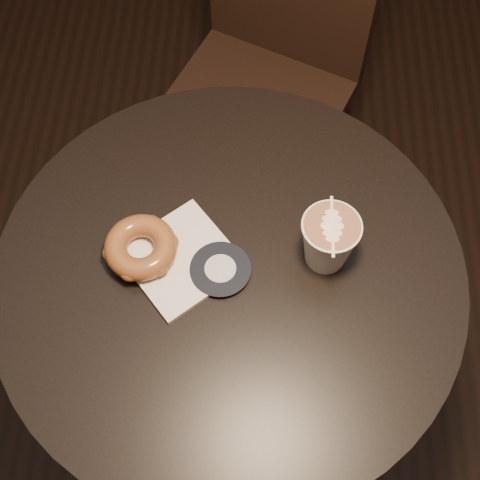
# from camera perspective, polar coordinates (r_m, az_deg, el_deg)

# --- Properties ---
(cafe_table) EXTENTS (0.70, 0.70, 0.75)m
(cafe_table) POSITION_cam_1_polar(r_m,az_deg,el_deg) (1.17, -0.80, -6.79)
(cafe_table) COLOR black
(cafe_table) RESTS_ON ground
(chair) EXTENTS (0.51, 0.51, 0.97)m
(chair) POSITION_cam_1_polar(r_m,az_deg,el_deg) (1.54, 2.79, 16.17)
(chair) COLOR black
(chair) RESTS_ON ground
(pastry_bag) EXTENTS (0.21, 0.21, 0.01)m
(pastry_bag) POSITION_cam_1_polar(r_m,az_deg,el_deg) (0.99, -5.04, -1.63)
(pastry_bag) COLOR silver
(pastry_bag) RESTS_ON cafe_table
(doughnut) EXTENTS (0.11, 0.11, 0.03)m
(doughnut) POSITION_cam_1_polar(r_m,az_deg,el_deg) (0.98, -8.48, -0.62)
(doughnut) COLOR brown
(doughnut) RESTS_ON pastry_bag
(latte_cup) EXTENTS (0.08, 0.08, 0.09)m
(latte_cup) POSITION_cam_1_polar(r_m,az_deg,el_deg) (0.96, 7.54, -0.14)
(latte_cup) COLOR white
(latte_cup) RESTS_ON cafe_table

